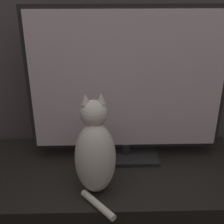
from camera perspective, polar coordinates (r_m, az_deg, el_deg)
The scene contains 3 objects.
tv_stand at distance 1.61m, azimuth -0.72°, elevation -16.42°, with size 1.27×0.56×0.42m.
tv at distance 1.40m, azimuth 2.76°, elevation 4.60°, with size 0.89×0.19×0.72m.
cat at distance 1.26m, azimuth -3.11°, elevation -7.49°, with size 0.18×0.28×0.43m.
Camera 1 is at (-0.01, -0.30, 1.29)m, focal length 50.00 mm.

